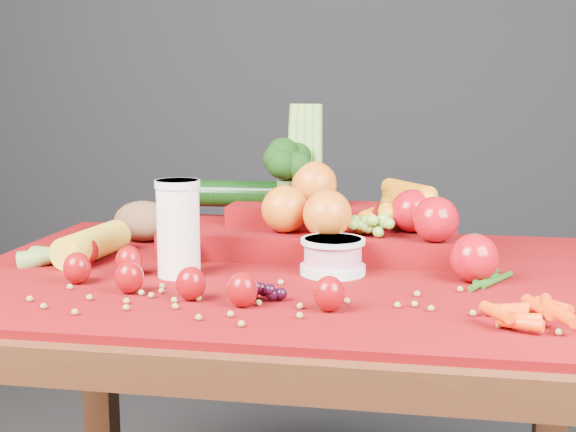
% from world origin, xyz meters
% --- Properties ---
extents(table, '(1.10, 0.80, 0.75)m').
position_xyz_m(table, '(0.00, 0.00, 0.66)').
color(table, '#391A0D').
rests_on(table, ground).
extents(red_cloth, '(1.05, 0.75, 0.01)m').
position_xyz_m(red_cloth, '(0.00, 0.00, 0.76)').
color(red_cloth, '#670603').
rests_on(red_cloth, table).
extents(milk_glass, '(0.07, 0.07, 0.15)m').
position_xyz_m(milk_glass, '(-0.16, -0.06, 0.84)').
color(milk_glass, white).
rests_on(milk_glass, red_cloth).
extents(yogurt_bowl, '(0.11, 0.11, 0.06)m').
position_xyz_m(yogurt_bowl, '(0.08, -0.01, 0.79)').
color(yogurt_bowl, silver).
rests_on(yogurt_bowl, red_cloth).
extents(strawberry_scatter, '(0.48, 0.28, 0.05)m').
position_xyz_m(strawberry_scatter, '(-0.16, -0.13, 0.79)').
color(strawberry_scatter, maroon).
rests_on(strawberry_scatter, red_cloth).
extents(dark_grape_cluster, '(0.06, 0.05, 0.03)m').
position_xyz_m(dark_grape_cluster, '(0.01, -0.17, 0.78)').
color(dark_grape_cluster, black).
rests_on(dark_grape_cluster, red_cloth).
extents(soybean_scatter, '(0.84, 0.24, 0.01)m').
position_xyz_m(soybean_scatter, '(0.00, -0.20, 0.77)').
color(soybean_scatter, olive).
rests_on(soybean_scatter, red_cloth).
extents(corn_ear, '(0.20, 0.24, 0.06)m').
position_xyz_m(corn_ear, '(-0.37, -0.01, 0.78)').
color(corn_ear, gold).
rests_on(corn_ear, red_cloth).
extents(potato, '(0.12, 0.08, 0.08)m').
position_xyz_m(potato, '(-0.32, 0.19, 0.80)').
color(potato, brown).
rests_on(potato, red_cloth).
extents(baby_carrot_pile, '(0.17, 0.17, 0.03)m').
position_xyz_m(baby_carrot_pile, '(0.36, -0.23, 0.78)').
color(baby_carrot_pile, '#E13907').
rests_on(baby_carrot_pile, red_cloth).
extents(green_bean_pile, '(0.14, 0.12, 0.01)m').
position_xyz_m(green_bean_pile, '(0.33, -0.01, 0.77)').
color(green_bean_pile, '#1D4F12').
rests_on(green_bean_pile, red_cloth).
extents(produce_mound, '(0.58, 0.37, 0.27)m').
position_xyz_m(produce_mound, '(0.04, 0.15, 0.82)').
color(produce_mound, '#670603').
rests_on(produce_mound, red_cloth).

